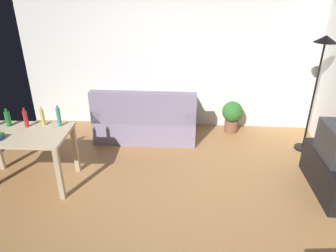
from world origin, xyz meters
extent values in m
cube|color=#9E7042|center=(0.00, 0.00, -0.01)|extent=(5.20, 4.40, 0.02)
cube|color=white|center=(0.00, 2.20, 1.35)|extent=(5.20, 0.10, 2.70)
cube|color=gray|center=(-0.35, 1.65, 0.20)|extent=(1.69, 0.84, 0.40)
cube|color=slate|center=(-0.35, 1.31, 0.66)|extent=(1.69, 0.16, 0.52)
cube|color=gray|center=(0.41, 1.65, 0.51)|extent=(0.16, 0.84, 0.22)
cube|color=gray|center=(-1.12, 1.65, 0.51)|extent=(0.16, 0.84, 0.22)
cube|color=black|center=(2.25, 0.26, 0.24)|extent=(0.44, 1.10, 0.48)
cylinder|color=black|center=(2.25, 1.35, 0.01)|extent=(0.26, 0.26, 0.03)
cylinder|color=black|center=(2.25, 1.35, 0.87)|extent=(0.03, 0.03, 1.68)
cone|color=black|center=(2.25, 1.35, 1.76)|extent=(0.32, 0.32, 0.10)
cube|color=#C6B28E|center=(-1.76, 0.15, 0.74)|extent=(1.21, 0.72, 0.04)
cube|color=tan|center=(-1.19, -0.15, 0.36)|extent=(0.06, 0.06, 0.72)
cube|color=tan|center=(-1.20, 0.47, 0.36)|extent=(0.06, 0.06, 0.72)
cylinder|color=brown|center=(1.15, 1.90, 0.11)|extent=(0.24, 0.24, 0.22)
sphere|color=#2D6B28|center=(1.15, 1.90, 0.39)|extent=(0.36, 0.36, 0.36)
cylinder|color=#1E722D|center=(-2.00, 0.34, 0.86)|extent=(0.07, 0.07, 0.20)
cylinder|color=#1E722D|center=(-2.00, 0.34, 0.98)|extent=(0.03, 0.03, 0.04)
cylinder|color=#AD2323|center=(-1.75, 0.33, 0.87)|extent=(0.05, 0.05, 0.23)
cylinder|color=#AD2323|center=(-1.75, 0.33, 1.01)|extent=(0.02, 0.02, 0.04)
cylinder|color=#BCB24C|center=(-1.55, 0.39, 0.87)|extent=(0.05, 0.05, 0.22)
cylinder|color=#BCB24C|center=(-1.55, 0.39, 1.00)|extent=(0.02, 0.02, 0.04)
cylinder|color=teal|center=(-1.33, 0.39, 0.89)|extent=(0.05, 0.05, 0.25)
cylinder|color=teal|center=(-1.33, 0.39, 1.03)|extent=(0.02, 0.02, 0.04)
camera|label=1|loc=(0.35, -3.23, 2.57)|focal=33.39mm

